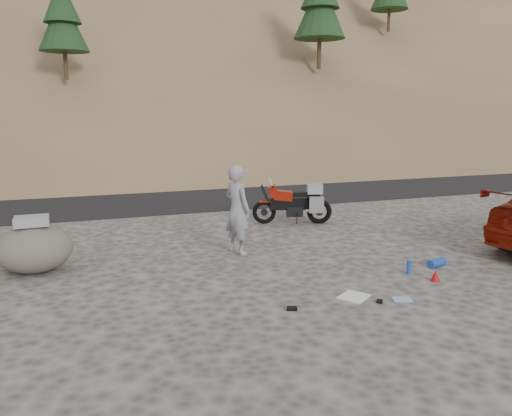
{
  "coord_description": "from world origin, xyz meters",
  "views": [
    {
      "loc": [
        -3.74,
        -8.52,
        2.93
      ],
      "look_at": [
        -0.41,
        0.83,
        1.0
      ],
      "focal_mm": 35.0,
      "sensor_mm": 36.0,
      "label": 1
    }
  ],
  "objects": [
    {
      "name": "boulder",
      "position": [
        -4.62,
        1.19,
        0.46
      ],
      "size": [
        1.55,
        1.38,
        1.07
      ],
      "rotation": [
        0.0,
        0.0,
        -0.18
      ],
      "color": "#534F47",
      "rests_on": "ground"
    },
    {
      "name": "man",
      "position": [
        -0.71,
        1.14,
        0.0
      ],
      "size": [
        0.67,
        0.8,
        1.86
      ],
      "primitive_type": "imported",
      "rotation": [
        0.0,
        0.0,
        1.96
      ],
      "color": "gray",
      "rests_on": "ground"
    },
    {
      "name": "gear_glove_a",
      "position": [
        -0.86,
        -2.06,
        0.02
      ],
      "size": [
        0.18,
        0.15,
        0.04
      ],
      "primitive_type": "cube",
      "rotation": [
        0.0,
        0.0,
        -0.37
      ],
      "color": "black",
      "rests_on": "ground"
    },
    {
      "name": "gear_blue_mat",
      "position": [
        2.6,
        -1.05,
        0.08
      ],
      "size": [
        0.43,
        0.27,
        0.16
      ],
      "primitive_type": "cylinder",
      "rotation": [
        0.0,
        1.57,
        0.28
      ],
      "color": "#1C43A9",
      "rests_on": "ground"
    },
    {
      "name": "gear_funnel",
      "position": [
        2.03,
        -1.71,
        0.1
      ],
      "size": [
        0.19,
        0.19,
        0.2
      ],
      "primitive_type": "cone",
      "rotation": [
        0.0,
        0.0,
        0.26
      ],
      "color": "#B80C0C",
      "rests_on": "ground"
    },
    {
      "name": "motorcycle",
      "position": [
        1.59,
        3.3,
        0.54
      ],
      "size": [
        2.05,
        0.97,
        1.25
      ],
      "rotation": [
        0.0,
        0.0,
        -0.3
      ],
      "color": "black",
      "rests_on": "ground"
    },
    {
      "name": "gear_white_cloth",
      "position": [
        0.28,
        -1.91,
        0.01
      ],
      "size": [
        0.6,
        0.59,
        0.02
      ],
      "primitive_type": "cube",
      "rotation": [
        0.0,
        0.0,
        0.58
      ],
      "color": "white",
      "rests_on": "ground"
    },
    {
      "name": "gear_blue_cloth",
      "position": [
        0.95,
        -2.26,
        0.01
      ],
      "size": [
        0.34,
        0.3,
        0.01
      ],
      "primitive_type": "cube",
      "rotation": [
        0.0,
        0.0,
        -0.35
      ],
      "color": "#8CACD9",
      "rests_on": "ground"
    },
    {
      "name": "gear_glove_b",
      "position": [
        0.55,
        -2.24,
        0.02
      ],
      "size": [
        0.14,
        0.14,
        0.04
      ],
      "primitive_type": "cube",
      "rotation": [
        0.0,
        0.0,
        0.89
      ],
      "color": "black",
      "rests_on": "ground"
    },
    {
      "name": "ground",
      "position": [
        0.0,
        0.0,
        0.0
      ],
      "size": [
        140.0,
        140.0,
        0.0
      ],
      "primitive_type": "plane",
      "color": "#42403D",
      "rests_on": "ground"
    },
    {
      "name": "gear_bottle",
      "position": [
        1.84,
        -1.21,
        0.12
      ],
      "size": [
        0.11,
        0.11,
        0.24
      ],
      "primitive_type": "cylinder",
      "rotation": [
        0.0,
        0.0,
        0.32
      ],
      "color": "#1C43A9",
      "rests_on": "ground"
    },
    {
      "name": "hillside",
      "position": [
        -0.05,
        40.88,
        11.08
      ],
      "size": [
        120.0,
        73.0,
        46.72
      ],
      "color": "brown",
      "rests_on": "ground"
    },
    {
      "name": "road",
      "position": [
        0.0,
        9.0,
        0.0
      ],
      "size": [
        120.0,
        7.0,
        0.05
      ],
      "primitive_type": "cube",
      "color": "black",
      "rests_on": "ground"
    }
  ]
}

